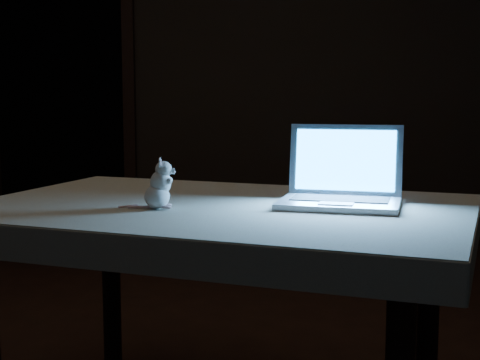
# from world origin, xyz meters

# --- Properties ---
(back_wall) EXTENTS (4.50, 0.04, 2.60)m
(back_wall) POSITION_xyz_m (0.00, 2.50, 1.30)
(back_wall) COLOR black
(back_wall) RESTS_ON ground
(doorway) EXTENTS (1.06, 0.36, 2.13)m
(doorway) POSITION_xyz_m (-1.10, 2.50, 1.06)
(doorway) COLOR black
(doorway) RESTS_ON back_wall
(table) EXTENTS (1.53, 1.20, 0.72)m
(table) POSITION_xyz_m (0.29, -0.30, 0.36)
(table) COLOR black
(table) RESTS_ON floor
(tablecloth) EXTENTS (1.70, 1.47, 0.09)m
(tablecloth) POSITION_xyz_m (0.30, -0.34, 0.68)
(tablecloth) COLOR beige
(tablecloth) RESTS_ON table
(laptop) EXTENTS (0.39, 0.36, 0.23)m
(laptop) POSITION_xyz_m (0.64, -0.32, 0.84)
(laptop) COLOR #A7A7AB
(laptop) RESTS_ON tablecloth
(plush_mouse) EXTENTS (0.15, 0.15, 0.14)m
(plush_mouse) POSITION_xyz_m (0.12, -0.39, 0.79)
(plush_mouse) COLOR silver
(plush_mouse) RESTS_ON tablecloth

